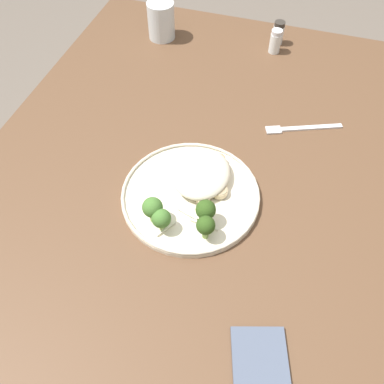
{
  "coord_description": "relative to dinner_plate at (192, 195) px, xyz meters",
  "views": [
    {
      "loc": [
        -0.51,
        -0.16,
        1.44
      ],
      "look_at": [
        -0.02,
        -0.0,
        0.76
      ],
      "focal_mm": 38.42,
      "sensor_mm": 36.0,
      "label": 1
    }
  ],
  "objects": [
    {
      "name": "seared_scallop_half_hidden",
      "position": [
        0.06,
        -0.01,
        0.01
      ],
      "size": [
        0.03,
        0.03,
        0.02
      ],
      "color": "#DBB77A",
      "rests_on": "dinner_plate"
    },
    {
      "name": "seared_scallop_front_small",
      "position": [
        0.02,
        -0.05,
        0.01
      ],
      "size": [
        0.03,
        0.03,
        0.01
      ],
      "color": "beige",
      "rests_on": "dinner_plate"
    },
    {
      "name": "dinner_plate",
      "position": [
        0.0,
        0.0,
        0.0
      ],
      "size": [
        0.29,
        0.29,
        0.02
      ],
      "color": "beige",
      "rests_on": "wooden_dining_table"
    },
    {
      "name": "seared_scallop_tilted_round",
      "position": [
        0.1,
        -0.03,
        0.01
      ],
      "size": [
        0.03,
        0.03,
        0.02
      ],
      "color": "#DBB77A",
      "rests_on": "dinner_plate"
    },
    {
      "name": "seared_scallop_on_noodles",
      "position": [
        0.07,
        -0.03,
        0.01
      ],
      "size": [
        0.03,
        0.03,
        0.01
      ],
      "color": "#DBB77A",
      "rests_on": "dinner_plate"
    },
    {
      "name": "broccoli_floret_split_head",
      "position": [
        -0.06,
        -0.04,
        0.04
      ],
      "size": [
        0.04,
        0.04,
        0.06
      ],
      "color": "#89A356",
      "rests_on": "dinner_plate"
    },
    {
      "name": "broccoli_floret_near_rim",
      "position": [
        -0.08,
        0.05,
        0.04
      ],
      "size": [
        0.04,
        0.04,
        0.06
      ],
      "color": "#89A356",
      "rests_on": "dinner_plate"
    },
    {
      "name": "noodle_bed",
      "position": [
        0.05,
        -0.01,
        0.02
      ],
      "size": [
        0.14,
        0.12,
        0.04
      ],
      "color": "beige",
      "rests_on": "dinner_plate"
    },
    {
      "name": "onion_sliver_pale_crescent",
      "position": [
        -0.1,
        0.02,
        0.01
      ],
      "size": [
        0.04,
        0.03,
        0.0
      ],
      "primitive_type": "cube",
      "rotation": [
        0.0,
        0.0,
        5.73
      ],
      "color": "silver",
      "rests_on": "dinner_plate"
    },
    {
      "name": "broccoli_floret_beside_noodles",
      "position": [
        -0.1,
        0.03,
        0.04
      ],
      "size": [
        0.04,
        0.04,
        0.06
      ],
      "color": "#89A356",
      "rests_on": "dinner_plate"
    },
    {
      "name": "seared_scallop_right_edge",
      "position": [
        0.04,
        -0.05,
        0.01
      ],
      "size": [
        0.02,
        0.02,
        0.02
      ],
      "color": "#DBB77A",
      "rests_on": "dinner_plate"
    },
    {
      "name": "salt_shaker",
      "position": [
        0.57,
        -0.07,
        0.02
      ],
      "size": [
        0.03,
        0.03,
        0.07
      ],
      "color": "white",
      "rests_on": "wooden_dining_table"
    },
    {
      "name": "ground",
      "position": [
        0.02,
        0.0,
        -0.75
      ],
      "size": [
        6.0,
        6.0,
        0.0
      ],
      "primitive_type": "plane",
      "color": "#665B51"
    },
    {
      "name": "seared_scallop_tiny_bay",
      "position": [
        -0.01,
        -0.03,
        0.01
      ],
      "size": [
        0.03,
        0.03,
        0.01
      ],
      "color": "beige",
      "rests_on": "dinner_plate"
    },
    {
      "name": "seared_scallop_left_edge",
      "position": [
        0.02,
        -0.03,
        0.01
      ],
      "size": [
        0.03,
        0.03,
        0.01
      ],
      "color": "#E5C689",
      "rests_on": "dinner_plate"
    },
    {
      "name": "onion_sliver_curled_piece",
      "position": [
        -0.05,
        -0.01,
        0.01
      ],
      "size": [
        0.02,
        0.05,
        0.0
      ],
      "primitive_type": "cube",
      "rotation": [
        0.0,
        0.0,
        4.41
      ],
      "color": "silver",
      "rests_on": "dinner_plate"
    },
    {
      "name": "water_glass",
      "position": [
        0.54,
        0.26,
        0.04
      ],
      "size": [
        0.08,
        0.08,
        0.1
      ],
      "color": "silver",
      "rests_on": "wooden_dining_table"
    },
    {
      "name": "pepper_shaker",
      "position": [
        0.61,
        -0.07,
        0.02
      ],
      "size": [
        0.03,
        0.03,
        0.07
      ],
      "color": "white",
      "rests_on": "wooden_dining_table"
    },
    {
      "name": "dinner_fork",
      "position": [
        0.28,
        -0.19,
        -0.01
      ],
      "size": [
        0.09,
        0.18,
        0.0
      ],
      "color": "silver",
      "rests_on": "wooden_dining_table"
    },
    {
      "name": "folded_napkin",
      "position": [
        -0.3,
        -0.21,
        -0.0
      ],
      "size": [
        0.17,
        0.13,
        0.01
      ],
      "primitive_type": "cube",
      "rotation": [
        0.0,
        0.0,
        0.3
      ],
      "color": "#4C566B",
      "rests_on": "wooden_dining_table"
    },
    {
      "name": "onion_sliver_short_strip",
      "position": [
        -0.07,
        -0.05,
        0.01
      ],
      "size": [
        0.01,
        0.06,
        0.0
      ],
      "primitive_type": "cube",
      "rotation": [
        0.0,
        0.0,
        4.6
      ],
      "color": "silver",
      "rests_on": "dinner_plate"
    },
    {
      "name": "wooden_dining_table",
      "position": [
        0.02,
        0.0,
        -0.09
      ],
      "size": [
        1.4,
        1.0,
        0.74
      ],
      "color": "brown",
      "rests_on": "ground"
    },
    {
      "name": "broccoli_floret_right_tilted",
      "position": [
        -0.09,
        -0.05,
        0.04
      ],
      "size": [
        0.04,
        0.04,
        0.06
      ],
      "color": "#7A994C",
      "rests_on": "dinner_plate"
    }
  ]
}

